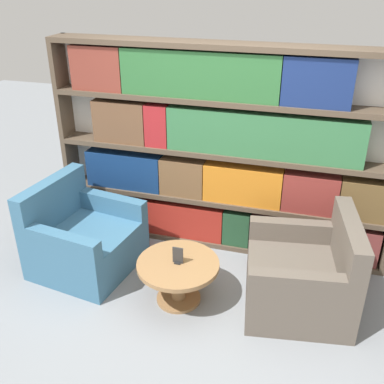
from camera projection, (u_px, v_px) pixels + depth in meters
ground_plane at (183, 320)px, 3.80m from camera, size 14.00×14.00×0.00m
bookshelf at (223, 153)px, 4.40m from camera, size 3.36×0.30×2.07m
armchair_left at (83, 240)px, 4.36m from camera, size 0.99×1.02×0.86m
armchair_right at (303, 277)px, 3.84m from camera, size 0.99×1.02×0.86m
coffee_table at (178, 273)px, 3.90m from camera, size 0.72×0.72×0.40m
table_sign at (178, 256)px, 3.82m from camera, size 0.09×0.06×0.15m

